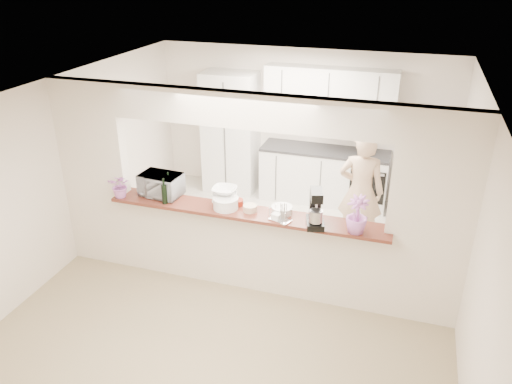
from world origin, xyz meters
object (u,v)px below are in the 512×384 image
at_px(toaster_oven, 161,185).
at_px(stand_mixer, 316,209).
at_px(refrigerator, 426,167).
at_px(person, 361,192).

height_order(toaster_oven, stand_mixer, stand_mixer).
distance_m(refrigerator, toaster_oven, 4.14).
xyz_separation_m(stand_mixer, person, (0.35, 1.52, -0.43)).
distance_m(refrigerator, person, 1.53).
height_order(refrigerator, stand_mixer, refrigerator).
xyz_separation_m(refrigerator, stand_mixer, (-1.20, -2.79, 0.44)).
relative_size(toaster_oven, person, 0.30).
xyz_separation_m(refrigerator, toaster_oven, (-3.20, -2.60, 0.38)).
bearing_deg(person, toaster_oven, 29.05).
bearing_deg(toaster_oven, refrigerator, 43.76).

